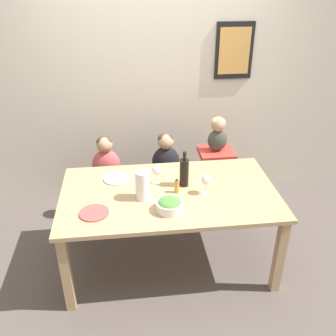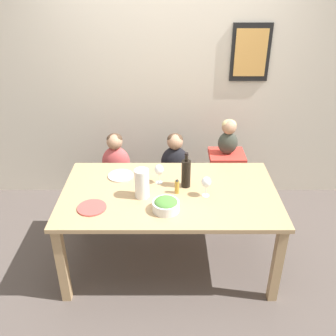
{
  "view_description": "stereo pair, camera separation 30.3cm",
  "coord_description": "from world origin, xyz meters",
  "px_view_note": "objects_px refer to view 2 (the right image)",
  "views": [
    {
      "loc": [
        -0.31,
        -2.56,
        2.38
      ],
      "look_at": [
        0.0,
        0.07,
        0.92
      ],
      "focal_mm": 40.0,
      "sensor_mm": 36.0,
      "label": 1
    },
    {
      "loc": [
        -0.01,
        -2.58,
        2.38
      ],
      "look_at": [
        0.0,
        0.07,
        0.92
      ],
      "focal_mm": 40.0,
      "sensor_mm": 36.0,
      "label": 2
    }
  ],
  "objects_px": {
    "wine_glass_near": "(205,182)",
    "person_child_left": "(114,156)",
    "chair_right_highchair": "(224,168)",
    "dinner_plate_front_left": "(90,208)",
    "paper_towel_roll": "(141,184)",
    "wine_bottle": "(185,173)",
    "person_baby_right": "(227,135)",
    "person_child_center": "(173,156)",
    "chair_far_center": "(173,182)",
    "salad_bowl_large": "(165,205)",
    "dinner_plate_back_left": "(119,176)",
    "chair_far_left": "(116,182)",
    "wine_glass_far": "(158,170)"
  },
  "relations": [
    {
      "from": "person_child_left",
      "to": "person_baby_right",
      "type": "relative_size",
      "value": 1.32
    },
    {
      "from": "person_child_left",
      "to": "salad_bowl_large",
      "type": "relative_size",
      "value": 2.26
    },
    {
      "from": "person_child_left",
      "to": "person_child_center",
      "type": "relative_size",
      "value": 1.0
    },
    {
      "from": "salad_bowl_large",
      "to": "dinner_plate_front_left",
      "type": "height_order",
      "value": "salad_bowl_large"
    },
    {
      "from": "salad_bowl_large",
      "to": "dinner_plate_front_left",
      "type": "relative_size",
      "value": 0.93
    },
    {
      "from": "wine_glass_near",
      "to": "wine_glass_far",
      "type": "height_order",
      "value": "same"
    },
    {
      "from": "wine_bottle",
      "to": "paper_towel_roll",
      "type": "height_order",
      "value": "wine_bottle"
    },
    {
      "from": "wine_glass_near",
      "to": "chair_right_highchair",
      "type": "bearing_deg",
      "value": 70.51
    },
    {
      "from": "person_baby_right",
      "to": "salad_bowl_large",
      "type": "xyz_separation_m",
      "value": [
        -0.6,
        -1.01,
        -0.12
      ]
    },
    {
      "from": "person_child_left",
      "to": "person_baby_right",
      "type": "distance_m",
      "value": 1.13
    },
    {
      "from": "person_child_left",
      "to": "person_child_center",
      "type": "bearing_deg",
      "value": 0.0
    },
    {
      "from": "person_child_center",
      "to": "wine_bottle",
      "type": "height_order",
      "value": "wine_bottle"
    },
    {
      "from": "wine_bottle",
      "to": "wine_glass_near",
      "type": "distance_m",
      "value": 0.21
    },
    {
      "from": "chair_far_center",
      "to": "wine_glass_near",
      "type": "xyz_separation_m",
      "value": [
        0.23,
        -0.81,
        0.48
      ]
    },
    {
      "from": "person_child_center",
      "to": "dinner_plate_back_left",
      "type": "xyz_separation_m",
      "value": [
        -0.48,
        -0.5,
        0.06
      ]
    },
    {
      "from": "chair_far_left",
      "to": "person_child_center",
      "type": "height_order",
      "value": "person_child_center"
    },
    {
      "from": "dinner_plate_back_left",
      "to": "person_baby_right",
      "type": "bearing_deg",
      "value": 26.38
    },
    {
      "from": "dinner_plate_front_left",
      "to": "chair_far_left",
      "type": "bearing_deg",
      "value": 86.7
    },
    {
      "from": "chair_far_left",
      "to": "salad_bowl_large",
      "type": "bearing_deg",
      "value": -63.22
    },
    {
      "from": "person_baby_right",
      "to": "dinner_plate_front_left",
      "type": "distance_m",
      "value": 1.53
    },
    {
      "from": "paper_towel_roll",
      "to": "person_child_left",
      "type": "bearing_deg",
      "value": 111.32
    },
    {
      "from": "person_child_center",
      "to": "paper_towel_roll",
      "type": "distance_m",
      "value": 0.88
    },
    {
      "from": "person_child_center",
      "to": "paper_towel_roll",
      "type": "relative_size",
      "value": 1.93
    },
    {
      "from": "person_child_left",
      "to": "person_child_center",
      "type": "xyz_separation_m",
      "value": [
        0.59,
        0.0,
        0.0
      ]
    },
    {
      "from": "wine_bottle",
      "to": "dinner_plate_back_left",
      "type": "height_order",
      "value": "wine_bottle"
    },
    {
      "from": "chair_right_highchair",
      "to": "person_child_center",
      "type": "relative_size",
      "value": 1.53
    },
    {
      "from": "person_child_center",
      "to": "wine_glass_near",
      "type": "xyz_separation_m",
      "value": [
        0.23,
        -0.81,
        0.18
      ]
    },
    {
      "from": "chair_far_left",
      "to": "person_child_center",
      "type": "bearing_deg",
      "value": 0.1
    },
    {
      "from": "wine_glass_near",
      "to": "person_child_left",
      "type": "bearing_deg",
      "value": 135.65
    },
    {
      "from": "person_child_center",
      "to": "dinner_plate_back_left",
      "type": "bearing_deg",
      "value": -134.24
    },
    {
      "from": "chair_far_center",
      "to": "salad_bowl_large",
      "type": "bearing_deg",
      "value": -94.8
    },
    {
      "from": "wine_glass_near",
      "to": "salad_bowl_large",
      "type": "height_order",
      "value": "wine_glass_near"
    },
    {
      "from": "chair_right_highchair",
      "to": "paper_towel_roll",
      "type": "bearing_deg",
      "value": -134.13
    },
    {
      "from": "chair_far_left",
      "to": "person_baby_right",
      "type": "xyz_separation_m",
      "value": [
        1.11,
        0.0,
        0.53
      ]
    },
    {
      "from": "chair_far_left",
      "to": "wine_bottle",
      "type": "height_order",
      "value": "wine_bottle"
    },
    {
      "from": "person_child_center",
      "to": "salad_bowl_large",
      "type": "relative_size",
      "value": 2.26
    },
    {
      "from": "chair_far_center",
      "to": "chair_right_highchair",
      "type": "height_order",
      "value": "chair_right_highchair"
    },
    {
      "from": "chair_far_left",
      "to": "wine_bottle",
      "type": "relative_size",
      "value": 1.46
    },
    {
      "from": "person_child_left",
      "to": "paper_towel_roll",
      "type": "bearing_deg",
      "value": -68.68
    },
    {
      "from": "salad_bowl_large",
      "to": "dinner_plate_back_left",
      "type": "xyz_separation_m",
      "value": [
        -0.4,
        0.51,
        -0.04
      ]
    },
    {
      "from": "wine_glass_near",
      "to": "salad_bowl_large",
      "type": "xyz_separation_m",
      "value": [
        -0.32,
        -0.2,
        -0.07
      ]
    },
    {
      "from": "chair_far_center",
      "to": "dinner_plate_back_left",
      "type": "bearing_deg",
      "value": -134.3
    },
    {
      "from": "person_child_left",
      "to": "dinner_plate_back_left",
      "type": "height_order",
      "value": "person_child_left"
    },
    {
      "from": "chair_far_left",
      "to": "wine_glass_far",
      "type": "height_order",
      "value": "wine_glass_far"
    },
    {
      "from": "chair_far_center",
      "to": "wine_bottle",
      "type": "xyz_separation_m",
      "value": [
        0.08,
        -0.66,
        0.48
      ]
    },
    {
      "from": "wine_bottle",
      "to": "wine_glass_near",
      "type": "bearing_deg",
      "value": -43.89
    },
    {
      "from": "chair_right_highchair",
      "to": "dinner_plate_front_left",
      "type": "relative_size",
      "value": 3.21
    },
    {
      "from": "chair_far_center",
      "to": "person_baby_right",
      "type": "distance_m",
      "value": 0.74
    },
    {
      "from": "chair_right_highchair",
      "to": "salad_bowl_large",
      "type": "bearing_deg",
      "value": -120.89
    },
    {
      "from": "chair_far_center",
      "to": "dinner_plate_front_left",
      "type": "relative_size",
      "value": 2.04
    }
  ]
}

